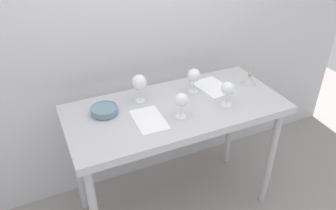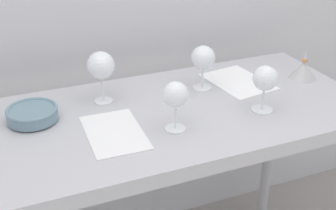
{
  "view_description": "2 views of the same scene",
  "coord_description": "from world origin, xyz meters",
  "px_view_note": "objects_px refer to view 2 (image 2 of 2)",
  "views": [
    {
      "loc": [
        -0.79,
        -1.6,
        2.03
      ],
      "look_at": [
        -0.08,
        -0.05,
        0.95
      ],
      "focal_mm": 35.44,
      "sensor_mm": 36.0,
      "label": 1
    },
    {
      "loc": [
        -0.53,
        -1.27,
        1.63
      ],
      "look_at": [
        -0.02,
        -0.04,
        0.94
      ],
      "focal_mm": 48.6,
      "sensor_mm": 36.0,
      "label": 2
    }
  ],
  "objects_px": {
    "wine_glass_far_left": "(101,66)",
    "tasting_bowl": "(32,114)",
    "wine_glass_near_center": "(175,96)",
    "wine_glass_far_right": "(203,59)",
    "wine_glass_near_right": "(265,80)",
    "decanter_funnel": "(303,70)",
    "tasting_sheet_lower": "(114,132)",
    "tasting_sheet_upper": "(238,81)"
  },
  "relations": [
    {
      "from": "wine_glass_far_right",
      "to": "tasting_sheet_lower",
      "type": "height_order",
      "value": "wine_glass_far_right"
    },
    {
      "from": "wine_glass_near_right",
      "to": "tasting_sheet_upper",
      "type": "height_order",
      "value": "wine_glass_near_right"
    },
    {
      "from": "wine_glass_far_right",
      "to": "wine_glass_near_center",
      "type": "bearing_deg",
      "value": -131.58
    },
    {
      "from": "tasting_sheet_upper",
      "to": "tasting_sheet_lower",
      "type": "height_order",
      "value": "same"
    },
    {
      "from": "wine_glass_far_right",
      "to": "decanter_funnel",
      "type": "xyz_separation_m",
      "value": [
        0.41,
        -0.07,
        -0.08
      ]
    },
    {
      "from": "tasting_bowl",
      "to": "wine_glass_near_right",
      "type": "bearing_deg",
      "value": -16.91
    },
    {
      "from": "wine_glass_far_left",
      "to": "decanter_funnel",
      "type": "bearing_deg",
      "value": -7.66
    },
    {
      "from": "wine_glass_near_right",
      "to": "tasting_bowl",
      "type": "xyz_separation_m",
      "value": [
        -0.73,
        0.22,
        -0.09
      ]
    },
    {
      "from": "wine_glass_near_right",
      "to": "tasting_bowl",
      "type": "bearing_deg",
      "value": 163.09
    },
    {
      "from": "wine_glass_far_left",
      "to": "tasting_sheet_upper",
      "type": "distance_m",
      "value": 0.55
    },
    {
      "from": "wine_glass_far_right",
      "to": "wine_glass_near_center",
      "type": "relative_size",
      "value": 1.03
    },
    {
      "from": "tasting_sheet_lower",
      "to": "decanter_funnel",
      "type": "distance_m",
      "value": 0.82
    },
    {
      "from": "wine_glass_near_center",
      "to": "tasting_bowl",
      "type": "height_order",
      "value": "wine_glass_near_center"
    },
    {
      "from": "tasting_sheet_upper",
      "to": "tasting_sheet_lower",
      "type": "xyz_separation_m",
      "value": [
        -0.56,
        -0.19,
        0.0
      ]
    },
    {
      "from": "wine_glass_far_left",
      "to": "tasting_bowl",
      "type": "bearing_deg",
      "value": -168.56
    },
    {
      "from": "wine_glass_far_right",
      "to": "tasting_sheet_upper",
      "type": "distance_m",
      "value": 0.19
    },
    {
      "from": "wine_glass_far_left",
      "to": "tasting_sheet_lower",
      "type": "bearing_deg",
      "value": -96.74
    },
    {
      "from": "wine_glass_near_center",
      "to": "decanter_funnel",
      "type": "xyz_separation_m",
      "value": [
        0.62,
        0.17,
        -0.08
      ]
    },
    {
      "from": "wine_glass_far_left",
      "to": "tasting_bowl",
      "type": "relative_size",
      "value": 1.11
    },
    {
      "from": "wine_glass_near_right",
      "to": "tasting_bowl",
      "type": "height_order",
      "value": "wine_glass_near_right"
    },
    {
      "from": "tasting_sheet_upper",
      "to": "tasting_bowl",
      "type": "bearing_deg",
      "value": 173.42
    },
    {
      "from": "wine_glass_far_left",
      "to": "wine_glass_near_center",
      "type": "bearing_deg",
      "value": -60.33
    },
    {
      "from": "wine_glass_far_left",
      "to": "decanter_funnel",
      "type": "distance_m",
      "value": 0.79
    },
    {
      "from": "wine_glass_far_left",
      "to": "tasting_sheet_lower",
      "type": "xyz_separation_m",
      "value": [
        -0.03,
        -0.23,
        -0.13
      ]
    },
    {
      "from": "wine_glass_near_right",
      "to": "tasting_sheet_lower",
      "type": "height_order",
      "value": "wine_glass_near_right"
    },
    {
      "from": "wine_glass_far_left",
      "to": "wine_glass_near_right",
      "type": "height_order",
      "value": "wine_glass_far_left"
    },
    {
      "from": "wine_glass_near_center",
      "to": "wine_glass_near_right",
      "type": "bearing_deg",
      "value": 0.69
    },
    {
      "from": "tasting_sheet_upper",
      "to": "decanter_funnel",
      "type": "bearing_deg",
      "value": -22.71
    },
    {
      "from": "wine_glass_far_left",
      "to": "decanter_funnel",
      "type": "height_order",
      "value": "wine_glass_far_left"
    },
    {
      "from": "wine_glass_far_right",
      "to": "wine_glass_far_left",
      "type": "bearing_deg",
      "value": 174.58
    },
    {
      "from": "tasting_bowl",
      "to": "decanter_funnel",
      "type": "relative_size",
      "value": 1.42
    },
    {
      "from": "tasting_bowl",
      "to": "wine_glass_far_right",
      "type": "bearing_deg",
      "value": 1.4
    },
    {
      "from": "wine_glass_near_center",
      "to": "tasting_sheet_lower",
      "type": "height_order",
      "value": "wine_glass_near_center"
    },
    {
      "from": "tasting_bowl",
      "to": "decanter_funnel",
      "type": "distance_m",
      "value": 1.03
    },
    {
      "from": "wine_glass_near_center",
      "to": "decanter_funnel",
      "type": "relative_size",
      "value": 1.39
    },
    {
      "from": "tasting_sheet_lower",
      "to": "wine_glass_far_right",
      "type": "bearing_deg",
      "value": 27.37
    },
    {
      "from": "decanter_funnel",
      "to": "wine_glass_far_left",
      "type": "bearing_deg",
      "value": 172.34
    },
    {
      "from": "wine_glass_near_center",
      "to": "decanter_funnel",
      "type": "distance_m",
      "value": 0.65
    },
    {
      "from": "wine_glass_far_right",
      "to": "wine_glass_near_right",
      "type": "xyz_separation_m",
      "value": [
        0.11,
        -0.24,
        -0.0
      ]
    },
    {
      "from": "wine_glass_far_left",
      "to": "wine_glass_near_right",
      "type": "relative_size",
      "value": 1.15
    },
    {
      "from": "wine_glass_far_left",
      "to": "tasting_bowl",
      "type": "distance_m",
      "value": 0.28
    },
    {
      "from": "wine_glass_near_center",
      "to": "wine_glass_far_right",
      "type": "bearing_deg",
      "value": 48.42
    }
  ]
}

